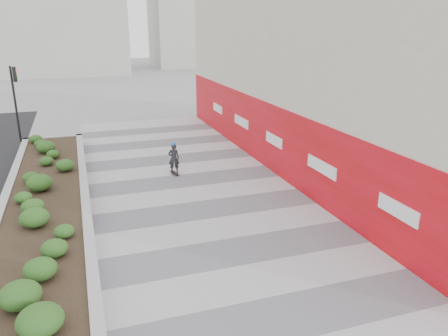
# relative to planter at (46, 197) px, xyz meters

# --- Properties ---
(ground) EXTENTS (160.00, 160.00, 0.00)m
(ground) POSITION_rel_planter_xyz_m (5.50, -7.00, -0.42)
(ground) COLOR gray
(ground) RESTS_ON ground
(walkway) EXTENTS (8.00, 36.00, 0.01)m
(walkway) POSITION_rel_planter_xyz_m (5.50, -4.00, -0.41)
(walkway) COLOR #A8A8AD
(walkway) RESTS_ON ground
(building) EXTENTS (6.04, 24.08, 8.00)m
(building) POSITION_rel_planter_xyz_m (12.48, 1.98, 3.56)
(building) COLOR beige
(building) RESTS_ON ground
(planter) EXTENTS (3.00, 18.00, 0.90)m
(planter) POSITION_rel_planter_xyz_m (0.00, 0.00, 0.00)
(planter) COLOR #9E9EA0
(planter) RESTS_ON ground
(traffic_signal_near) EXTENTS (0.33, 0.28, 4.20)m
(traffic_signal_near) POSITION_rel_planter_xyz_m (-1.73, 10.50, 2.34)
(traffic_signal_near) COLOR black
(traffic_signal_near) RESTS_ON ground
(manhole_cover) EXTENTS (0.44, 0.44, 0.01)m
(manhole_cover) POSITION_rel_planter_xyz_m (6.00, -4.00, -0.42)
(manhole_cover) COLOR #595654
(manhole_cover) RESTS_ON ground
(skateboarder) EXTENTS (0.54, 0.74, 1.48)m
(skateboarder) POSITION_rel_planter_xyz_m (5.19, 2.15, 0.33)
(skateboarder) COLOR beige
(skateboarder) RESTS_ON ground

